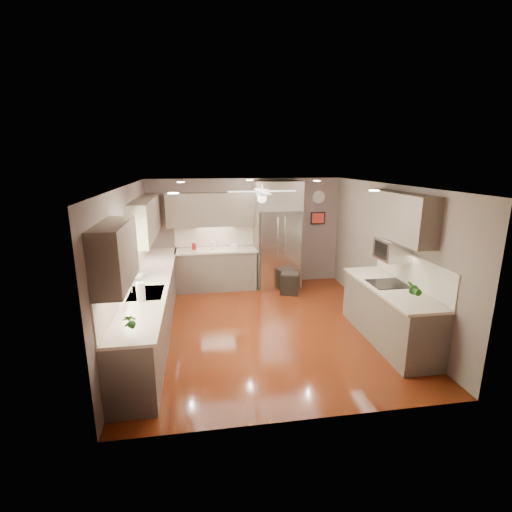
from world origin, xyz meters
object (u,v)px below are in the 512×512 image
object	(u,v)px
refrigerator	(278,237)
microwave	(392,250)
soap_bottle	(141,276)
bowl	(234,248)
stool	(290,283)
paper_towel	(141,292)
potted_plant_left	(129,322)
potted_plant_right	(414,289)
canister_c	(213,245)
canister_a	(194,246)

from	to	relation	value
refrigerator	microwave	distance (m)	3.03
soap_bottle	bowl	xyz separation A→B (m)	(1.78, 2.07, -0.07)
stool	paper_towel	bearing A→B (deg)	-138.76
potted_plant_left	potted_plant_right	bearing A→B (deg)	7.15
potted_plant_right	microwave	distance (m)	0.95
refrigerator	paper_towel	distance (m)	4.01
bowl	refrigerator	size ratio (longest dim) A/B	0.08
potted_plant_right	refrigerator	world-z (taller)	refrigerator
potted_plant_right	stool	world-z (taller)	potted_plant_right
soap_bottle	potted_plant_right	bearing A→B (deg)	-20.58
paper_towel	canister_c	bearing A→B (deg)	69.22
potted_plant_right	bowl	size ratio (longest dim) A/B	1.73
paper_towel	stool	bearing A→B (deg)	41.24
potted_plant_left	potted_plant_right	size ratio (longest dim) A/B	0.92
potted_plant_right	bowl	distance (m)	4.21
microwave	paper_towel	world-z (taller)	microwave
soap_bottle	stool	xyz separation A→B (m)	(2.96, 1.53, -0.79)
canister_a	paper_towel	bearing A→B (deg)	-103.56
canister_a	stool	distance (m)	2.30
soap_bottle	stool	size ratio (longest dim) A/B	0.36
canister_a	canister_c	xyz separation A→B (m)	(0.43, 0.02, 0.01)
refrigerator	soap_bottle	bearing A→B (deg)	-143.44
soap_bottle	bowl	distance (m)	2.73
canister_a	canister_c	bearing A→B (deg)	2.73
stool	refrigerator	bearing A→B (deg)	107.70
stool	canister_c	bearing A→B (deg)	159.96
canister_c	refrigerator	world-z (taller)	refrigerator
soap_bottle	microwave	xyz separation A→B (m)	(4.11, -0.64, 0.45)
soap_bottle	potted_plant_right	distance (m)	4.28
microwave	soap_bottle	bearing A→B (deg)	171.13
potted_plant_right	refrigerator	distance (m)	3.77
stool	microwave	bearing A→B (deg)	-61.99
refrigerator	microwave	xyz separation A→B (m)	(1.33, -2.71, 0.29)
microwave	paper_towel	bearing A→B (deg)	-175.63
canister_a	bowl	xyz separation A→B (m)	(0.91, -0.04, -0.06)
canister_a	refrigerator	xyz separation A→B (m)	(1.91, -0.05, 0.17)
canister_a	potted_plant_left	bearing A→B (deg)	-100.09
potted_plant_left	bowl	world-z (taller)	potted_plant_left
stool	paper_towel	xyz separation A→B (m)	(-2.82, -2.47, 0.84)
soap_bottle	paper_towel	distance (m)	0.96
canister_a	stool	xyz separation A→B (m)	(2.09, -0.58, -0.78)
canister_c	paper_towel	world-z (taller)	paper_towel
paper_towel	refrigerator	bearing A→B (deg)	48.64
bowl	stool	distance (m)	1.49
potted_plant_right	stool	bearing A→B (deg)	109.04
microwave	stool	distance (m)	2.75
soap_bottle	microwave	world-z (taller)	microwave
potted_plant_left	refrigerator	bearing A→B (deg)	56.89
canister_a	bowl	size ratio (longest dim) A/B	0.78
canister_a	paper_towel	xyz separation A→B (m)	(-0.74, -3.06, 0.06)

